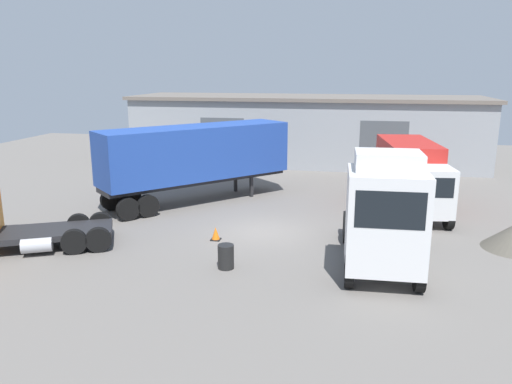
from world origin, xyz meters
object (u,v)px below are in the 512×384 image
object	(u,v)px
box_truck_white	(410,172)
oil_drum	(226,257)
container_trailer_yellow	(196,154)
tractor_unit_white	(384,218)
traffic_cone	(216,234)

from	to	relation	value
box_truck_white	oil_drum	world-z (taller)	box_truck_white
container_trailer_yellow	tractor_unit_white	bearing A→B (deg)	-88.78
container_trailer_yellow	box_truck_white	distance (m)	11.08
tractor_unit_white	traffic_cone	distance (m)	7.30
box_truck_white	oil_drum	size ratio (longest dim) A/B	8.59
container_trailer_yellow	oil_drum	distance (m)	9.73
container_trailer_yellow	box_truck_white	bearing A→B (deg)	-43.05
tractor_unit_white	oil_drum	xyz separation A→B (m)	(-5.42, -0.40, -1.63)
tractor_unit_white	oil_drum	bearing A→B (deg)	-88.02
container_trailer_yellow	traffic_cone	xyz separation A→B (m)	(2.70, -5.77, -2.33)
tractor_unit_white	container_trailer_yellow	world-z (taller)	tractor_unit_white
tractor_unit_white	container_trailer_yellow	size ratio (longest dim) A/B	0.70
tractor_unit_white	traffic_cone	bearing A→B (deg)	-112.82
oil_drum	traffic_cone	distance (m)	3.13
box_truck_white	traffic_cone	xyz separation A→B (m)	(-8.33, -6.58, -1.65)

